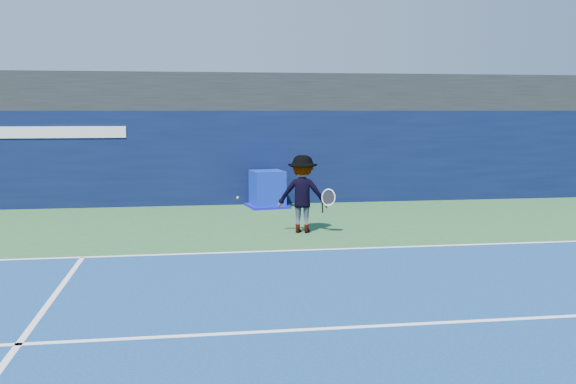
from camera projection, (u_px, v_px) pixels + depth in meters
name	position (u px, v px, depth m)	size (l,w,h in m)	color
ground	(356.00, 287.00, 10.98)	(80.00, 80.00, 0.00)	#295C2E
baseline	(321.00, 250.00, 13.92)	(24.00, 0.10, 0.01)	white
service_line	(392.00, 325.00, 9.01)	(24.00, 0.10, 0.01)	white
stadium_band	(272.00, 93.00, 21.80)	(36.00, 3.00, 1.20)	black
back_wall_assembly	(276.00, 157.00, 21.09)	(36.00, 1.03, 3.00)	#091134
equipment_cart	(267.00, 190.00, 20.05)	(1.39, 1.39, 1.14)	#0C20A8
tennis_player	(303.00, 194.00, 15.84)	(1.46, 1.01, 1.92)	white
tennis_ball	(238.00, 198.00, 16.77)	(0.06, 0.06, 0.06)	#C9E419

